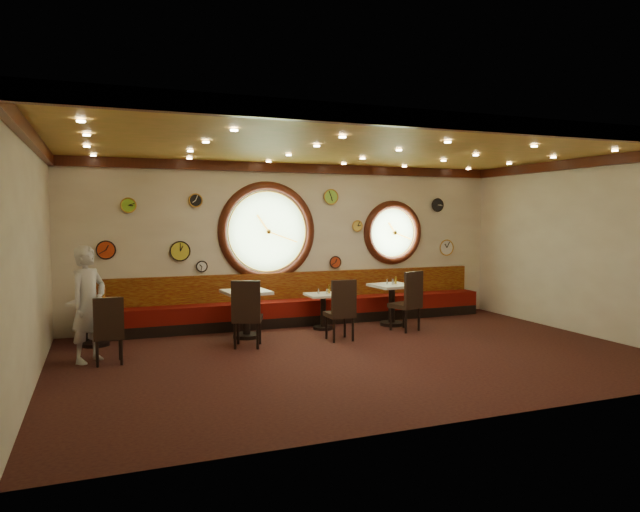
{
  "coord_description": "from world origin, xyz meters",
  "views": [
    {
      "loc": [
        -3.69,
        -7.91,
        2.15
      ],
      "look_at": [
        -0.32,
        0.8,
        1.5
      ],
      "focal_mm": 32.0,
      "sensor_mm": 36.0,
      "label": 1
    }
  ],
  "objects": [
    {
      "name": "floor",
      "position": [
        0.0,
        0.0,
        0.0
      ],
      "size": [
        9.0,
        6.0,
        0.0
      ],
      "primitive_type": "cube",
      "color": "black",
      "rests_on": "ground"
    },
    {
      "name": "ceiling",
      "position": [
        0.0,
        0.0,
        3.2
      ],
      "size": [
        9.0,
        6.0,
        0.02
      ],
      "primitive_type": "cube",
      "color": "gold",
      "rests_on": "wall_back"
    },
    {
      "name": "wall_back",
      "position": [
        0.0,
        3.0,
        1.6
      ],
      "size": [
        9.0,
        0.02,
        3.2
      ],
      "primitive_type": "cube",
      "color": "beige",
      "rests_on": "floor"
    },
    {
      "name": "wall_front",
      "position": [
        0.0,
        -3.0,
        1.6
      ],
      "size": [
        9.0,
        0.02,
        3.2
      ],
      "primitive_type": "cube",
      "color": "beige",
      "rests_on": "floor"
    },
    {
      "name": "wall_left",
      "position": [
        -4.5,
        0.0,
        1.6
      ],
      "size": [
        0.02,
        6.0,
        3.2
      ],
      "primitive_type": "cube",
      "color": "beige",
      "rests_on": "floor"
    },
    {
      "name": "wall_right",
      "position": [
        4.5,
        0.0,
        1.6
      ],
      "size": [
        0.02,
        6.0,
        3.2
      ],
      "primitive_type": "cube",
      "color": "beige",
      "rests_on": "floor"
    },
    {
      "name": "molding_back",
      "position": [
        0.0,
        2.95,
        3.11
      ],
      "size": [
        9.0,
        0.1,
        0.18
      ],
      "primitive_type": "cube",
      "color": "#37130A",
      "rests_on": "wall_back"
    },
    {
      "name": "molding_front",
      "position": [
        0.0,
        -2.95,
        3.11
      ],
      "size": [
        9.0,
        0.1,
        0.18
      ],
      "primitive_type": "cube",
      "color": "#37130A",
      "rests_on": "wall_back"
    },
    {
      "name": "molding_left",
      "position": [
        -4.45,
        0.0,
        3.11
      ],
      "size": [
        0.1,
        6.0,
        0.18
      ],
      "primitive_type": "cube",
      "color": "#37130A",
      "rests_on": "wall_back"
    },
    {
      "name": "molding_right",
      "position": [
        4.45,
        0.0,
        3.11
      ],
      "size": [
        0.1,
        6.0,
        0.18
      ],
      "primitive_type": "cube",
      "color": "#37130A",
      "rests_on": "wall_back"
    },
    {
      "name": "banquette_base",
      "position": [
        0.0,
        2.72,
        0.1
      ],
      "size": [
        8.0,
        0.55,
        0.2
      ],
      "primitive_type": "cube",
      "color": "black",
      "rests_on": "floor"
    },
    {
      "name": "banquette_seat",
      "position": [
        0.0,
        2.72,
        0.35
      ],
      "size": [
        8.0,
        0.55,
        0.3
      ],
      "primitive_type": "cube",
      "color": "#5E0B08",
      "rests_on": "banquette_base"
    },
    {
      "name": "banquette_back",
      "position": [
        0.0,
        2.94,
        0.75
      ],
      "size": [
        8.0,
        0.1,
        0.55
      ],
      "primitive_type": "cube",
      "color": "#5F1007",
      "rests_on": "wall_back"
    },
    {
      "name": "porthole_left_glass",
      "position": [
        -0.6,
        3.0,
        1.85
      ],
      "size": [
        1.66,
        0.02,
        1.66
      ],
      "primitive_type": "cylinder",
      "rotation": [
        1.57,
        0.0,
        0.0
      ],
      "color": "#82AA66",
      "rests_on": "wall_back"
    },
    {
      "name": "porthole_left_frame",
      "position": [
        -0.6,
        2.98,
        1.85
      ],
      "size": [
        1.98,
        0.18,
        1.98
      ],
      "primitive_type": "torus",
      "rotation": [
        1.57,
        0.0,
        0.0
      ],
      "color": "#37130A",
      "rests_on": "wall_back"
    },
    {
      "name": "porthole_left_ring",
      "position": [
        -0.6,
        2.95,
        1.85
      ],
      "size": [
        1.61,
        0.03,
        1.61
      ],
      "primitive_type": "torus",
      "rotation": [
        1.57,
        0.0,
        0.0
      ],
      "color": "gold",
      "rests_on": "wall_back"
    },
    {
      "name": "porthole_right_glass",
      "position": [
        2.2,
        3.0,
        1.8
      ],
      "size": [
        1.1,
        0.02,
        1.1
      ],
      "primitive_type": "cylinder",
      "rotation": [
        1.57,
        0.0,
        0.0
      ],
      "color": "#82AA66",
      "rests_on": "wall_back"
    },
    {
      "name": "porthole_right_frame",
      "position": [
        2.2,
        2.98,
        1.8
      ],
      "size": [
        1.38,
        0.18,
        1.38
      ],
      "primitive_type": "torus",
      "rotation": [
        1.57,
        0.0,
        0.0
      ],
      "color": "#37130A",
      "rests_on": "wall_back"
    },
    {
      "name": "porthole_right_ring",
      "position": [
        2.2,
        2.95,
        1.8
      ],
      "size": [
        1.09,
        0.03,
        1.09
      ],
      "primitive_type": "torus",
      "rotation": [
        1.57,
        0.0,
        0.0
      ],
      "color": "gold",
      "rests_on": "wall_back"
    },
    {
      "name": "wall_clock_0",
      "position": [
        1.35,
        2.96,
        1.95
      ],
      "size": [
        0.22,
        0.03,
        0.22
      ],
      "primitive_type": "cylinder",
      "rotation": [
        1.57,
        0.0,
        0.0
      ],
      "color": "#E4C64C",
      "rests_on": "wall_back"
    },
    {
      "name": "wall_clock_1",
      "position": [
        -3.6,
        2.96,
        1.55
      ],
      "size": [
        0.32,
        0.03,
        0.32
      ],
      "primitive_type": "cylinder",
      "rotation": [
        1.57,
        0.0,
        0.0
      ],
      "color": "red",
      "rests_on": "wall_back"
    },
    {
      "name": "wall_clock_2",
      "position": [
        -1.9,
        2.96,
        1.2
      ],
      "size": [
        0.2,
        0.03,
        0.2
      ],
      "primitive_type": "cylinder",
      "rotation": [
        1.57,
        0.0,
        0.0
      ],
      "color": "white",
      "rests_on": "wall_back"
    },
    {
      "name": "wall_clock_3",
      "position": [
        3.3,
        2.96,
        2.4
      ],
      "size": [
        0.28,
        0.03,
        0.28
      ],
      "primitive_type": "cylinder",
      "rotation": [
        1.57,
        0.0,
        0.0
      ],
      "color": "black",
      "rests_on": "wall_back"
    },
    {
      "name": "wall_clock_4",
      "position": [
        -2.3,
        2.96,
        1.5
      ],
      "size": [
        0.36,
        0.03,
        0.36
      ],
      "primitive_type": "cylinder",
      "rotation": [
        1.57,
        0.0,
        0.0
      ],
      "color": "yellow",
      "rests_on": "wall_back"
    },
    {
      "name": "wall_clock_5",
      "position": [
        0.85,
        2.96,
        1.2
      ],
      "size": [
        0.24,
        0.03,
        0.24
      ],
      "primitive_type": "cylinder",
      "rotation": [
        1.57,
        0.0,
        0.0
      ],
      "color": "#BF3716",
      "rests_on": "wall_back"
    },
    {
      "name": "wall_clock_6",
      "position": [
        -2.0,
        2.96,
        2.45
      ],
      "size": [
        0.24,
        0.03,
        0.24
      ],
      "primitive_type": "cylinder",
      "rotation": [
        1.57,
        0.0,
        0.0
      ],
      "color": "black",
      "rests_on": "wall_back"
    },
    {
      "name": "wall_clock_7",
      "position": [
        3.55,
        2.96,
        1.45
      ],
      "size": [
        0.34,
        0.03,
        0.34
      ],
      "primitive_type": "cylinder",
      "rotation": [
        1.57,
        0.0,
        0.0
      ],
      "color": "white",
      "rests_on": "wall_back"
    },
    {
      "name": "wall_clock_8",
      "position": [
        0.75,
        2.96,
        2.55
      ],
      "size": [
        0.3,
        0.03,
        0.3
      ],
      "primitive_type": "cylinder",
      "rotation": [
        1.57,
        0.0,
        0.0
      ],
      "color": "#99DD45",
      "rests_on": "wall_back"
    },
    {
      "name": "wall_clock_9",
      "position": [
        -3.2,
        2.96,
        2.35
      ],
      "size": [
        0.26,
        0.03,
        0.26
      ],
      "primitive_type": "cylinder",
      "rotation": [
        1.57,
        0.0,
        0.0
      ],
      "color": "#90D32A",
      "rests_on": "wall_back"
    },
    {
      "name": "table_a",
      "position": [
        -3.8,
        2.16,
        0.48
      ],
      "size": [
        0.87,
        0.87,
        0.77
      ],
      "color": "black",
      "rests_on": "floor"
    },
    {
      "name": "table_b",
      "position": [
        -1.3,
        1.88,
        0.53
      ],
      "size": [
        0.83,
        0.83,
        0.84
      ],
      "color": "black",
      "rests_on": "floor"
    },
    {
      "name": "table_c",
      "position": [
        0.25,
        2.11,
        0.43
      ],
      "size": [
        0.63,
        0.63,
        0.68
      ],
      "color": "black",
      "rests_on": "floor"
    },
    {
      "name": "table_d",
      "position": [
        1.65,
        1.97,
        0.51
      ],
      "size": [
        0.81,
        0.81,
        0.81
      ],
      "color": "black",
      "rests_on": "floor"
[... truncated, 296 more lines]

